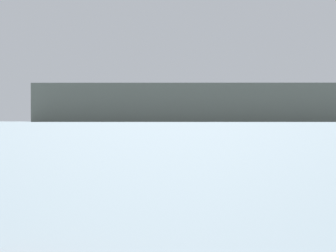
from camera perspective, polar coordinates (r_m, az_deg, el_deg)
The scene contains 1 object.
distant_headland at distance 987.02m, azimuth 10.43°, elevation 1.74°, with size 686.24×279.80×47.20m, color #60665B.
Camera 1 is at (7.46, -10.88, 2.91)m, focal length 73.91 mm.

